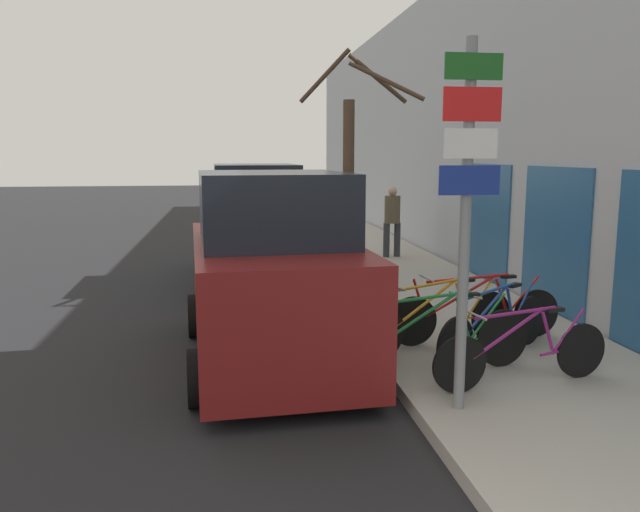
% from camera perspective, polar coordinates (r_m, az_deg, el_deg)
% --- Properties ---
extents(ground_plane, '(80.00, 80.00, 0.00)m').
position_cam_1_polar(ground_plane, '(12.84, -4.94, -2.27)').
color(ground_plane, black).
extents(sidewalk_curb, '(3.20, 32.00, 0.15)m').
position_cam_1_polar(sidewalk_curb, '(15.92, 3.79, 0.27)').
color(sidewalk_curb, '#ADA89E').
rests_on(sidewalk_curb, ground).
extents(building_facade, '(0.23, 32.00, 6.50)m').
position_cam_1_polar(building_facade, '(16.11, 10.20, 11.50)').
color(building_facade, '#B2B7C1').
rests_on(building_facade, ground).
extents(signpost, '(0.57, 0.12, 3.45)m').
position_cam_1_polar(signpost, '(5.87, 13.24, 4.42)').
color(signpost, gray).
rests_on(signpost, sidewalk_curb).
extents(bicycle_0, '(2.08, 0.50, 0.84)m').
position_cam_1_polar(bicycle_0, '(6.98, 18.03, -8.34)').
color(bicycle_0, black).
rests_on(bicycle_0, sidewalk_curb).
extents(bicycle_1, '(2.41, 0.58, 0.93)m').
position_cam_1_polar(bicycle_1, '(7.03, 10.37, -7.59)').
color(bicycle_1, black).
rests_on(bicycle_1, sidewalk_curb).
extents(bicycle_2, '(1.86, 1.20, 0.88)m').
position_cam_1_polar(bicycle_2, '(7.80, 15.70, -6.25)').
color(bicycle_2, black).
rests_on(bicycle_2, sidewalk_curb).
extents(bicycle_3, '(2.24, 0.87, 0.89)m').
position_cam_1_polar(bicycle_3, '(7.95, 10.84, -5.73)').
color(bicycle_3, black).
rests_on(bicycle_3, sidewalk_curb).
extents(bicycle_4, '(2.39, 0.44, 0.89)m').
position_cam_1_polar(bicycle_4, '(8.39, 14.08, -5.04)').
color(bicycle_4, black).
rests_on(bicycle_4, sidewalk_curb).
extents(parked_car_0, '(2.25, 4.22, 2.36)m').
position_cam_1_polar(parked_car_0, '(7.68, -4.39, -1.96)').
color(parked_car_0, maroon).
rests_on(parked_car_0, ground).
extents(parked_car_1, '(2.09, 4.24, 2.37)m').
position_cam_1_polar(parked_car_1, '(12.77, -5.89, 2.46)').
color(parked_car_1, navy).
rests_on(parked_car_1, ground).
extents(pedestrian_near, '(0.43, 0.37, 1.67)m').
position_cam_1_polar(pedestrian_near, '(14.85, 6.62, 3.62)').
color(pedestrian_near, '#333338').
rests_on(pedestrian_near, sidewalk_curb).
extents(street_tree, '(2.12, 0.85, 4.22)m').
position_cam_1_polar(street_tree, '(11.13, 2.84, 7.16)').
color(street_tree, '#4C3828').
rests_on(street_tree, sidewalk_curb).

